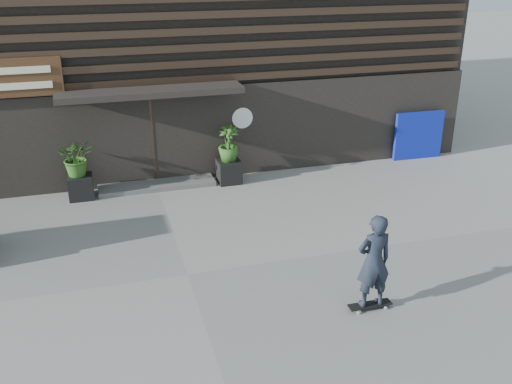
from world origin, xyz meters
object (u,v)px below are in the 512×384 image
object	(u,v)px
planter_pot_left	(81,187)
planter_pot_right	(229,171)
blue_tarp	(418,135)
skateboarder	(374,262)

from	to	relation	value
planter_pot_left	planter_pot_right	distance (m)	3.80
planter_pot_left	blue_tarp	bearing A→B (deg)	1.79
planter_pot_right	skateboarder	bearing A→B (deg)	-81.53
blue_tarp	skateboarder	bearing A→B (deg)	-124.66
planter_pot_right	skateboarder	size ratio (longest dim) A/B	0.33
planter_pot_right	blue_tarp	xyz separation A→B (m)	(5.79, 0.30, 0.40)
planter_pot_left	planter_pot_right	size ratio (longest dim) A/B	1.00
blue_tarp	planter_pot_right	bearing A→B (deg)	-175.95
planter_pot_left	skateboarder	world-z (taller)	skateboarder
planter_pot_left	planter_pot_right	world-z (taller)	same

